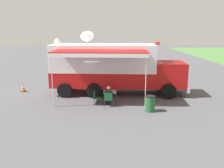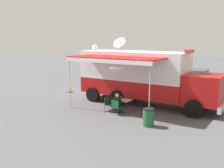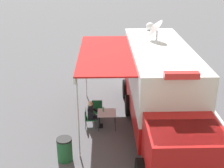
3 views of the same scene
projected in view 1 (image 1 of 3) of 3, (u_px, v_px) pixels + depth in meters
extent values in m
plane|color=#515156|center=(103.00, 93.00, 18.17)|extent=(100.00, 100.00, 0.00)
cube|color=silver|center=(88.00, 84.00, 21.17)|extent=(0.56, 4.79, 0.01)
cube|color=#B71414|center=(103.00, 78.00, 17.92)|extent=(3.15, 7.40, 1.10)
cube|color=white|center=(103.00, 58.00, 17.61)|extent=(3.15, 7.40, 1.70)
cube|color=white|center=(103.00, 70.00, 17.80)|extent=(3.17, 7.42, 0.10)
cube|color=#B71414|center=(169.00, 74.00, 17.64)|extent=(2.48, 2.30, 1.70)
cube|color=#28333D|center=(172.00, 67.00, 17.52)|extent=(2.28, 1.66, 0.70)
cube|color=silver|center=(184.00, 87.00, 17.79)|extent=(2.38, 0.42, 0.36)
cylinder|color=black|center=(163.00, 83.00, 19.08)|extent=(0.39, 1.02, 1.00)
cylinder|color=black|center=(169.00, 91.00, 16.64)|extent=(0.39, 1.02, 1.00)
cylinder|color=black|center=(98.00, 83.00, 19.30)|extent=(0.39, 1.02, 1.00)
cylinder|color=black|center=(94.00, 91.00, 16.87)|extent=(0.39, 1.02, 1.00)
cylinder|color=black|center=(72.00, 82.00, 19.39)|extent=(0.39, 1.02, 1.00)
cylinder|color=black|center=(65.00, 90.00, 16.96)|extent=(0.39, 1.02, 1.00)
cube|color=white|center=(103.00, 45.00, 17.41)|extent=(3.15, 7.40, 0.10)
cube|color=red|center=(157.00, 43.00, 17.20)|extent=(1.12, 0.38, 0.20)
cylinder|color=silver|center=(87.00, 41.00, 17.40)|extent=(0.10, 0.10, 0.45)
cone|color=silver|center=(87.00, 35.00, 17.16)|extent=(0.80, 0.96, 0.81)
sphere|color=white|center=(57.00, 42.00, 17.50)|extent=(0.44, 0.44, 0.44)
cube|color=red|center=(100.00, 51.00, 15.16)|extent=(2.72, 5.94, 0.06)
cube|color=white|center=(98.00, 55.00, 14.16)|extent=(0.61, 5.74, 0.24)
cylinder|color=silver|center=(146.00, 81.00, 14.43)|extent=(0.05, 0.05, 3.25)
cylinder|color=silver|center=(52.00, 80.00, 14.67)|extent=(0.05, 0.05, 3.25)
cube|color=silver|center=(110.00, 92.00, 15.74)|extent=(0.87, 0.87, 0.03)
cylinder|color=#333338|center=(116.00, 96.00, 16.17)|extent=(0.03, 0.03, 0.70)
cylinder|color=#333338|center=(116.00, 99.00, 15.44)|extent=(0.03, 0.03, 0.70)
cylinder|color=#333338|center=(105.00, 96.00, 16.20)|extent=(0.03, 0.03, 0.70)
cylinder|color=#333338|center=(104.00, 99.00, 15.48)|extent=(0.03, 0.03, 0.70)
cylinder|color=#3F9959|center=(108.00, 90.00, 15.58)|extent=(0.07, 0.07, 0.20)
cylinder|color=white|center=(108.00, 89.00, 15.55)|extent=(0.04, 0.04, 0.02)
cube|color=#19562D|center=(108.00, 99.00, 15.12)|extent=(0.52, 0.52, 0.04)
cube|color=#19562D|center=(108.00, 97.00, 14.85)|extent=(0.08, 0.48, 0.44)
cylinder|color=#333338|center=(105.00, 102.00, 15.39)|extent=(0.02, 0.02, 0.42)
cylinder|color=#333338|center=(112.00, 102.00, 15.37)|extent=(0.02, 0.02, 0.42)
cylinder|color=#333338|center=(105.00, 104.00, 14.96)|extent=(0.02, 0.02, 0.42)
cylinder|color=#333338|center=(112.00, 104.00, 14.94)|extent=(0.02, 0.02, 0.42)
cube|color=#19562D|center=(98.00, 98.00, 15.41)|extent=(0.52, 0.52, 0.04)
cube|color=#19562D|center=(94.00, 94.00, 15.37)|extent=(0.48, 0.08, 0.44)
cylinder|color=#333338|center=(102.00, 100.00, 15.67)|extent=(0.02, 0.02, 0.42)
cylinder|color=#333338|center=(101.00, 102.00, 15.24)|extent=(0.02, 0.02, 0.42)
cylinder|color=#333338|center=(95.00, 100.00, 15.69)|extent=(0.02, 0.02, 0.42)
cylinder|color=#333338|center=(94.00, 102.00, 15.26)|extent=(0.02, 0.02, 0.42)
cube|color=black|center=(108.00, 95.00, 15.05)|extent=(0.27, 0.38, 0.56)
sphere|color=beige|center=(108.00, 88.00, 14.96)|extent=(0.22, 0.22, 0.22)
cylinder|color=black|center=(105.00, 93.00, 15.17)|extent=(0.43, 0.13, 0.34)
cylinder|color=black|center=(112.00, 93.00, 15.15)|extent=(0.43, 0.13, 0.34)
cylinder|color=black|center=(107.00, 98.00, 15.30)|extent=(0.39, 0.16, 0.13)
cylinder|color=black|center=(107.00, 101.00, 15.52)|extent=(0.11, 0.11, 0.42)
cube|color=black|center=(107.00, 103.00, 15.62)|extent=(0.25, 0.12, 0.07)
cylinder|color=black|center=(110.00, 98.00, 15.29)|extent=(0.39, 0.16, 0.13)
cylinder|color=black|center=(110.00, 101.00, 15.51)|extent=(0.11, 0.11, 0.42)
cube|color=black|center=(110.00, 103.00, 15.61)|extent=(0.25, 0.12, 0.07)
cylinder|color=#235B33|center=(150.00, 104.00, 14.16)|extent=(0.56, 0.56, 0.85)
cylinder|color=black|center=(150.00, 96.00, 14.06)|extent=(0.57, 0.57, 0.06)
cube|color=black|center=(24.00, 91.00, 18.64)|extent=(0.36, 0.36, 0.03)
cone|color=orange|center=(23.00, 87.00, 18.57)|extent=(0.26, 0.26, 0.55)
cylinder|color=white|center=(23.00, 87.00, 18.57)|extent=(0.17, 0.17, 0.06)
cube|color=#2D2D33|center=(79.00, 68.00, 25.25)|extent=(4.24, 1.90, 0.76)
cube|color=#28333D|center=(78.00, 61.00, 24.94)|extent=(2.14, 1.65, 0.68)
cylinder|color=black|center=(71.00, 69.00, 26.54)|extent=(0.65, 0.24, 0.64)
cylinder|color=black|center=(88.00, 69.00, 26.66)|extent=(0.65, 0.24, 0.64)
cylinder|color=black|center=(68.00, 74.00, 24.00)|extent=(0.65, 0.24, 0.64)
cylinder|color=black|center=(87.00, 73.00, 24.13)|extent=(0.65, 0.24, 0.64)
cube|color=navy|center=(133.00, 69.00, 24.56)|extent=(4.27, 1.98, 0.76)
cube|color=#28333D|center=(134.00, 62.00, 24.25)|extent=(2.17, 1.69, 0.68)
cylinder|color=black|center=(124.00, 70.00, 25.91)|extent=(0.65, 0.25, 0.64)
cylinder|color=black|center=(141.00, 70.00, 25.92)|extent=(0.65, 0.25, 0.64)
cylinder|color=black|center=(125.00, 75.00, 23.37)|extent=(0.65, 0.25, 0.64)
cylinder|color=black|center=(144.00, 75.00, 23.38)|extent=(0.65, 0.25, 0.64)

